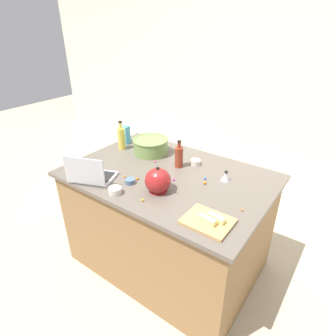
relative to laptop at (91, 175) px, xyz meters
name	(u,v)px	position (x,y,z in m)	size (l,w,h in m)	color
ground_plane	(168,259)	(0.40, 0.41, -0.95)	(12.00, 12.00, 0.00)	#B7A88E
wall_back	(269,78)	(0.40, 2.59, 0.35)	(8.00, 0.10, 2.60)	beige
island_counter	(168,220)	(0.40, 0.41, -0.50)	(1.55, 1.05, 0.90)	olive
laptop	(91,175)	(0.00, 0.00, 0.00)	(0.37, 0.33, 0.22)	#B7B7BC
mixing_bowl_large	(151,146)	(0.05, 0.63, 0.02)	(0.31, 0.31, 0.14)	#72934C
bottle_oil	(121,138)	(-0.22, 0.55, 0.06)	(0.07, 0.07, 0.26)	#DBC64C
bottle_soy	(179,157)	(0.40, 0.56, 0.04)	(0.07, 0.07, 0.22)	maroon
kettle	(158,181)	(0.48, 0.18, 0.03)	(0.21, 0.18, 0.20)	maroon
cutting_board	(208,221)	(0.93, 0.07, -0.04)	(0.28, 0.22, 0.02)	tan
butter_stick_left	(207,220)	(0.93, 0.05, -0.01)	(0.11, 0.04, 0.04)	#F4E58C
butter_stick_right	(216,218)	(0.97, 0.09, -0.01)	(0.11, 0.04, 0.04)	#F4E58C
ramekin_small	(130,181)	(0.26, 0.14, -0.03)	(0.07, 0.07, 0.04)	slate
ramekin_medium	(115,191)	(0.27, -0.02, -0.02)	(0.09, 0.09, 0.04)	beige
ramekin_wide	(195,162)	(0.49, 0.67, -0.03)	(0.08, 0.08, 0.04)	beige
kitchen_timer	(226,176)	(0.80, 0.58, -0.01)	(0.07, 0.07, 0.08)	#B2B2B7
candy_bag	(125,135)	(-0.29, 0.67, 0.04)	(0.09, 0.06, 0.17)	#4CA5CC
candy_0	(155,162)	(0.20, 0.51, -0.04)	(0.02, 0.02, 0.02)	#CC3399
candy_1	(205,183)	(0.70, 0.44, -0.04)	(0.02, 0.02, 0.02)	orange
candy_2	(160,187)	(0.47, 0.21, -0.04)	(0.01, 0.01, 0.01)	blue
candy_3	(125,177)	(0.17, 0.18, -0.04)	(0.02, 0.02, 0.02)	orange
candy_4	(137,179)	(0.27, 0.20, -0.04)	(0.02, 0.02, 0.02)	orange
candy_5	(242,210)	(1.05, 0.30, -0.04)	(0.01, 0.01, 0.01)	orange
candy_6	(174,180)	(0.49, 0.35, -0.04)	(0.02, 0.02, 0.02)	#CC3399
candy_7	(143,200)	(0.48, 0.02, -0.04)	(0.02, 0.02, 0.02)	yellow
candy_8	(205,178)	(0.67, 0.50, -0.04)	(0.02, 0.02, 0.02)	blue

